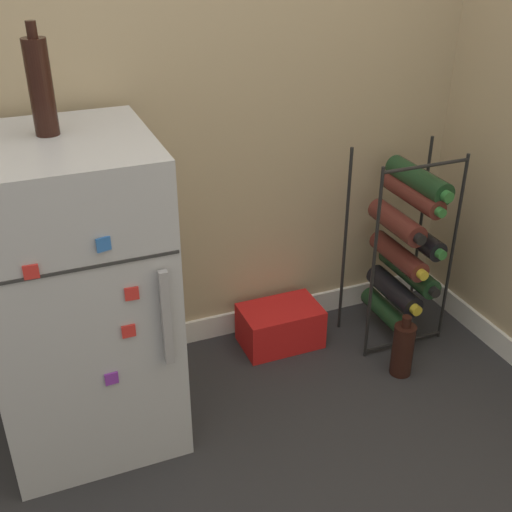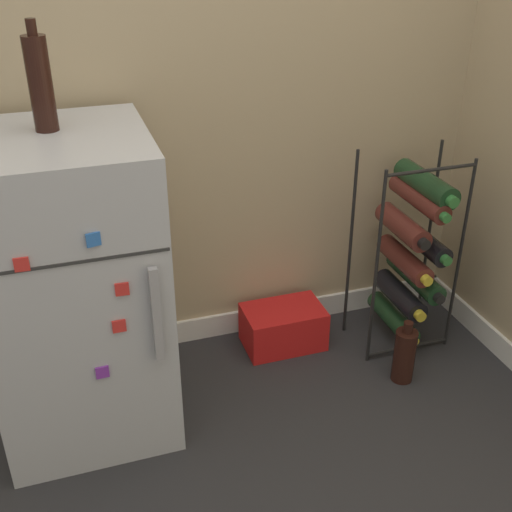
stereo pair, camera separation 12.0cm
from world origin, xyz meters
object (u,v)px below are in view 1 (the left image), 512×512
object	(u,v)px
soda_box	(280,326)
fridge_top_bottle	(41,86)
wine_rack	(404,246)
loose_bottle_floor	(403,349)
mini_fridge	(78,296)

from	to	relation	value
soda_box	fridge_top_bottle	xyz separation A→B (m)	(-0.73, -0.10, 0.99)
wine_rack	loose_bottle_floor	bearing A→B (deg)	-117.82
mini_fridge	loose_bottle_floor	xyz separation A→B (m)	(1.05, -0.17, -0.37)
wine_rack	loose_bottle_floor	distance (m)	0.38
mini_fridge	soda_box	distance (m)	0.84
loose_bottle_floor	mini_fridge	bearing A→B (deg)	171.07
wine_rack	fridge_top_bottle	distance (m)	1.37
mini_fridge	loose_bottle_floor	distance (m)	1.13
mini_fridge	wine_rack	xyz separation A→B (m)	(1.17, 0.07, -0.09)
mini_fridge	fridge_top_bottle	world-z (taller)	fridge_top_bottle
mini_fridge	wine_rack	world-z (taller)	mini_fridge
mini_fridge	wine_rack	distance (m)	1.18
soda_box	fridge_top_bottle	distance (m)	1.23
wine_rack	soda_box	distance (m)	0.55
mini_fridge	loose_bottle_floor	size ratio (longest dim) A/B	3.95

